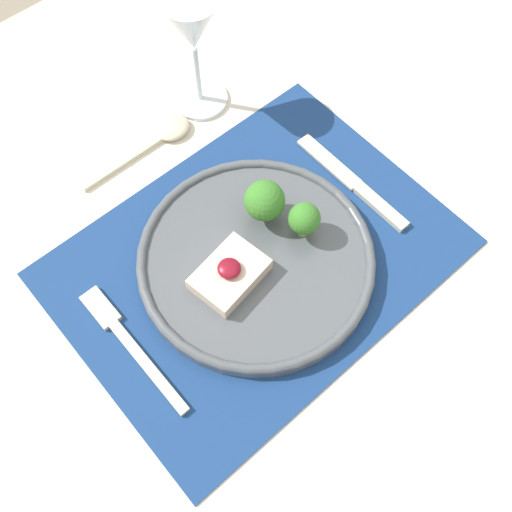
# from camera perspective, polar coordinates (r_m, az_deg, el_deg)

# --- Properties ---
(ground_plane) EXTENTS (8.00, 8.00, 0.00)m
(ground_plane) POSITION_cam_1_polar(r_m,az_deg,el_deg) (1.42, -0.02, -13.85)
(ground_plane) COLOR gray
(dining_table) EXTENTS (1.58, 1.12, 0.73)m
(dining_table) POSITION_cam_1_polar(r_m,az_deg,el_deg) (0.79, -0.04, -2.63)
(dining_table) COLOR beige
(dining_table) RESTS_ON ground_plane
(placemat) EXTENTS (0.46, 0.34, 0.00)m
(placemat) POSITION_cam_1_polar(r_m,az_deg,el_deg) (0.73, -0.04, -0.17)
(placemat) COLOR navy
(placemat) RESTS_ON dining_table
(dinner_plate) EXTENTS (0.28, 0.28, 0.08)m
(dinner_plate) POSITION_cam_1_polar(r_m,az_deg,el_deg) (0.71, 0.04, -0.02)
(dinner_plate) COLOR #4C5156
(dinner_plate) RESTS_ON placemat
(fork) EXTENTS (0.02, 0.19, 0.01)m
(fork) POSITION_cam_1_polar(r_m,az_deg,el_deg) (0.69, -12.20, -7.86)
(fork) COLOR beige
(fork) RESTS_ON placemat
(knife) EXTENTS (0.02, 0.19, 0.01)m
(knife) POSITION_cam_1_polar(r_m,az_deg,el_deg) (0.78, 9.74, 6.44)
(knife) COLOR beige
(knife) RESTS_ON placemat
(spoon) EXTENTS (0.17, 0.04, 0.01)m
(spoon) POSITION_cam_1_polar(r_m,az_deg,el_deg) (0.83, -9.05, 11.19)
(spoon) COLOR beige
(spoon) RESTS_ON dining_table
(wine_glass_near) EXTENTS (0.08, 0.08, 0.17)m
(wine_glass_near) POSITION_cam_1_polar(r_m,az_deg,el_deg) (0.79, -6.08, 20.37)
(wine_glass_near) COLOR white
(wine_glass_near) RESTS_ON dining_table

